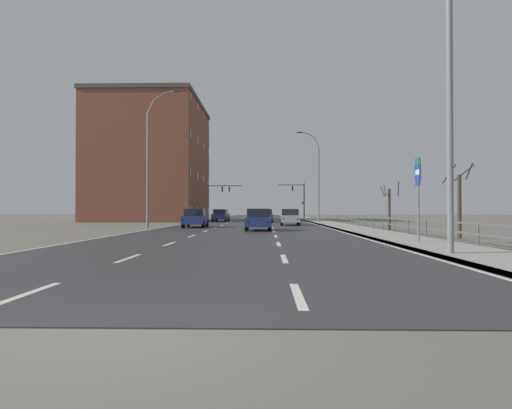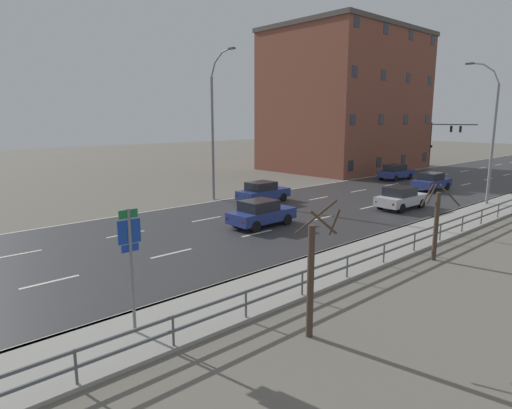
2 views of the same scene
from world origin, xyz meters
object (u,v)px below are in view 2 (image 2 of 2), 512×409
Objects in this scene: street_lamp_midground at (491,136)px; brick_building at (346,101)px; car_mid_centre at (263,192)px; highway_sign at (131,256)px; car_distant at (401,198)px; street_lamp_left_bank at (214,129)px; car_far_left at (431,181)px; car_near_left at (396,172)px; car_near_right at (261,213)px; traffic_signal_left at (442,136)px.

brick_building is at bearing 150.92° from street_lamp_midground.
highway_sign is at bearing -54.25° from car_mid_centre.
car_mid_centre is at bearing -145.25° from car_distant.
street_lamp_left_bank is at bearing -150.14° from car_mid_centre.
car_distant is 9.59m from car_far_left.
car_near_left is at bearing 147.62° from street_lamp_midground.
street_lamp_midground reaches higher than highway_sign.
car_near_right is at bearing -110.59° from street_lamp_midground.
car_distant is at bearing 73.85° from car_near_right.
car_near_right is (5.21, -23.70, 0.00)m from car_near_left.
brick_building reaches higher than car_distant.
street_lamp_midground is 2.46× the size of car_mid_centre.
car_distant is at bearing -75.36° from car_far_left.
traffic_signal_left is at bearing 113.50° from car_far_left.
car_far_left is at bearing 101.95° from highway_sign.
car_near_left is 13.41m from brick_building.
car_far_left is at bearing -28.49° from brick_building.
highway_sign is 0.64× the size of traffic_signal_left.
car_near_left is (3.46, 20.48, -4.57)m from street_lamp_left_bank.
street_lamp_midground is 24.82m from brick_building.
car_near_left is at bearing 101.40° from car_near_right.
street_lamp_midground is at bearing 91.94° from highway_sign.
brick_building is (-10.10, 4.73, 7.45)m from car_near_left.
car_far_left is at bearing 105.96° from car_distant.
traffic_signal_left is (1.03, 35.46, -1.41)m from street_lamp_left_bank.
traffic_signal_left is 15.50m from car_near_left.
brick_building reaches higher than car_far_left.
car_far_left is at bearing 61.24° from street_lamp_left_bank.
car_near_left is 18.52m from car_mid_centre.
street_lamp_left_bank is 2.67× the size of car_near_right.
car_near_left is at bearing 80.42° from street_lamp_left_bank.
traffic_signal_left is at bearing 106.36° from highway_sign.
street_lamp_midground is at bearing -29.19° from car_near_left.
car_distant and car_mid_centre have the same top height.
street_lamp_midground is 7.85m from car_far_left.
car_near_left is at bearing 109.25° from highway_sign.
car_near_right is (8.67, -3.22, -4.57)m from street_lamp_left_bank.
traffic_signal_left is at bearing 121.92° from street_lamp_midground.
street_lamp_left_bank is at bearing -138.27° from street_lamp_midground.
traffic_signal_left is at bearing 53.19° from brick_building.
car_far_left is 15.80m from car_mid_centre.
street_lamp_left_bank is at bearing -118.58° from car_far_left.
highway_sign is at bearing -43.26° from street_lamp_left_bank.
car_far_left is (9.14, 16.65, -4.57)m from street_lamp_left_bank.
car_distant is at bearing -55.22° from car_near_left.
car_distant is 9.84m from car_mid_centre.
car_near_right is at bearing -74.42° from car_near_left.
car_far_left is (-2.39, 9.29, 0.00)m from car_distant.
street_lamp_left_bank is at bearing -91.66° from traffic_signal_left.
traffic_signal_left is at bearing 102.40° from car_near_left.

